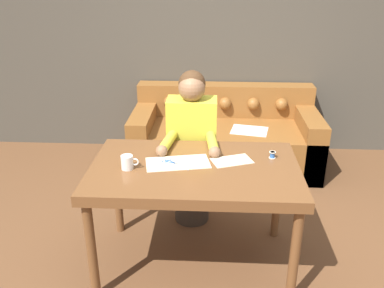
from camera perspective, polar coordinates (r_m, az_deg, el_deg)
ground_plane at (r=2.96m, az=2.66°, el=-17.22°), size 16.00×16.00×0.00m
wall_back at (r=4.45m, az=3.29°, el=15.33°), size 8.00×0.06×2.60m
dining_table at (r=2.63m, az=0.37°, el=-4.65°), size 1.34×0.83×0.76m
couch at (r=4.28m, az=4.59°, el=0.86°), size 1.88×0.91×0.79m
person at (r=3.15m, az=-0.02°, el=-0.89°), size 0.44×0.59×1.25m
pattern_paper_main at (r=2.64m, az=-2.01°, el=-2.66°), size 0.44×0.29×0.00m
pattern_paper_offcut at (r=2.68m, az=5.61°, el=-2.35°), size 0.29×0.23×0.00m
scissors at (r=2.64m, az=-2.81°, el=-2.62°), size 0.21×0.16×0.01m
mug at (r=2.58m, az=-9.04°, el=-2.55°), size 0.11×0.08×0.09m
thread_spool at (r=2.75m, az=11.21°, el=-1.51°), size 0.04×0.04×0.05m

